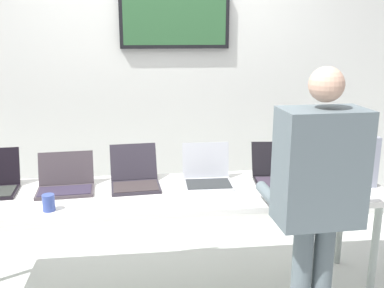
{
  "coord_description": "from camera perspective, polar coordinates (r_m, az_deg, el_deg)",
  "views": [
    {
      "loc": [
        -0.17,
        -2.7,
        1.78
      ],
      "look_at": [
        0.15,
        0.05,
        1.06
      ],
      "focal_mm": 40.82,
      "sensor_mm": 36.0,
      "label": 1
    }
  ],
  "objects": [
    {
      "name": "person",
      "position": [
        2.41,
        16.1,
        -5.54
      ],
      "size": [
        0.45,
        0.6,
        1.61
      ],
      "color": "#525F64",
      "rests_on": "ground"
    },
    {
      "name": "back_wall",
      "position": [
        3.85,
        -4.07,
        8.97
      ],
      "size": [
        8.0,
        0.11,
        2.78
      ],
      "color": "silver",
      "rests_on": "ground"
    },
    {
      "name": "laptop_station_2",
      "position": [
        2.99,
        -7.48,
        -4.32
      ],
      "size": [
        0.34,
        0.39,
        0.25
      ],
      "color": "#27232B",
      "rests_on": "workbench"
    },
    {
      "name": "paper_sheet",
      "position": [
        2.96,
        16.98,
        -6.17
      ],
      "size": [
        0.29,
        0.34,
        0.0
      ],
      "color": "white",
      "rests_on": "workbench"
    },
    {
      "name": "coffee_mug",
      "position": [
        2.69,
        -18.23,
        -7.3
      ],
      "size": [
        0.07,
        0.07,
        0.1
      ],
      "color": "#354994",
      "rests_on": "workbench"
    },
    {
      "name": "laptop_station_4",
      "position": [
        3.1,
        11.03,
        -3.76
      ],
      "size": [
        0.36,
        0.39,
        0.24
      ],
      "color": "black",
      "rests_on": "workbench"
    },
    {
      "name": "laptop_station_1",
      "position": [
        2.99,
        -16.19,
        -4.83
      ],
      "size": [
        0.38,
        0.32,
        0.23
      ],
      "color": "#3C3439",
      "rests_on": "workbench"
    },
    {
      "name": "equipment_box",
      "position": [
        3.19,
        18.74,
        -1.63
      ],
      "size": [
        0.39,
        0.35,
        0.34
      ],
      "color": "gray",
      "rests_on": "workbench"
    },
    {
      "name": "laptop_station_3",
      "position": [
        3.0,
        2.0,
        -4.07
      ],
      "size": [
        0.33,
        0.3,
        0.26
      ],
      "color": "#AFB2B9",
      "rests_on": "workbench"
    },
    {
      "name": "workbench",
      "position": [
        2.91,
        -2.8,
        -7.01
      ],
      "size": [
        2.85,
        0.7,
        0.76
      ],
      "color": "silver",
      "rests_on": "ground"
    }
  ]
}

